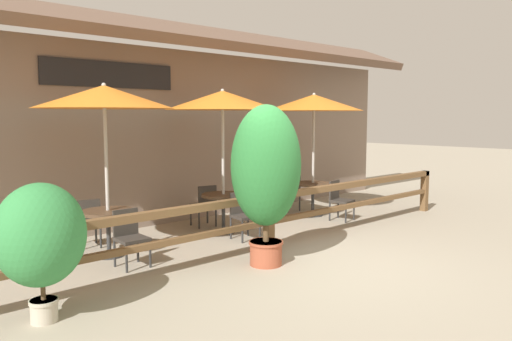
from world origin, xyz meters
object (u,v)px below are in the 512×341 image
(dining_table_middle, at_px, (223,202))
(chair_far_wallside, at_px, (290,191))
(potted_plant_tall_tropical, at_px, (285,182))
(chair_middle_wallside, at_px, (205,203))
(patio_umbrella_middle, at_px, (223,101))
(chair_far_streetside, at_px, (339,198))
(chair_middle_streetside, at_px, (243,213))
(potted_plant_small_flowering, at_px, (266,170))
(patio_umbrella_far, at_px, (314,103))
(patio_umbrella_near, at_px, (104,97))
(chair_near_streetside, at_px, (130,235))
(potted_plant_corner_fern, at_px, (41,237))
(chair_near_wallside, at_px, (87,221))
(dining_table_near, at_px, (108,220))
(dining_table_far, at_px, (313,189))

(dining_table_middle, distance_m, chair_far_wallside, 2.60)
(dining_table_middle, bearing_deg, potted_plant_tall_tropical, 19.74)
(chair_middle_wallside, relative_size, chair_far_wallside, 1.00)
(patio_umbrella_middle, height_order, chair_far_streetside, patio_umbrella_middle)
(chair_middle_streetside, bearing_deg, dining_table_middle, 92.03)
(potted_plant_small_flowering, bearing_deg, patio_umbrella_far, 30.50)
(potted_plant_tall_tropical, bearing_deg, patio_umbrella_near, -168.63)
(chair_far_wallside, bearing_deg, chair_middle_streetside, 30.43)
(chair_near_streetside, xyz_separation_m, potted_plant_corner_fern, (-1.69, -1.19, 0.47))
(patio_umbrella_middle, bearing_deg, chair_middle_streetside, -95.34)
(chair_near_wallside, height_order, chair_far_wallside, same)
(patio_umbrella_middle, bearing_deg, patio_umbrella_far, -2.16)
(dining_table_near, relative_size, dining_table_far, 1.00)
(potted_plant_corner_fern, bearing_deg, chair_far_wallside, 21.21)
(dining_table_near, distance_m, chair_far_wallside, 4.96)
(dining_table_near, relative_size, chair_far_streetside, 0.99)
(chair_middle_wallside, bearing_deg, potted_plant_small_flowering, 81.66)
(dining_table_far, distance_m, chair_far_streetside, 0.72)
(chair_near_streetside, xyz_separation_m, patio_umbrella_far, (4.91, 0.67, 2.05))
(patio_umbrella_far, bearing_deg, patio_umbrella_near, 179.45)
(patio_umbrella_middle, bearing_deg, potted_plant_tall_tropical, 19.74)
(chair_near_wallside, height_order, chair_far_streetside, same)
(patio_umbrella_far, bearing_deg, chair_far_wallside, 88.62)
(chair_near_streetside, height_order, patio_umbrella_far, patio_umbrella_far)
(chair_middle_wallside, xyz_separation_m, potted_plant_corner_fern, (-4.13, -2.60, 0.47))
(dining_table_far, height_order, potted_plant_corner_fern, potted_plant_corner_fern)
(dining_table_near, relative_size, chair_middle_wallside, 0.99)
(dining_table_near, height_order, potted_plant_small_flowering, potted_plant_small_flowering)
(chair_middle_streetside, xyz_separation_m, potted_plant_corner_fern, (-4.04, -1.31, 0.47))
(dining_table_middle, height_order, chair_far_wallside, chair_far_wallside)
(dining_table_near, bearing_deg, chair_near_streetside, -91.06)
(chair_near_streetside, distance_m, potted_plant_corner_fern, 2.12)
(chair_near_streetside, bearing_deg, potted_plant_corner_fern, -143.35)
(dining_table_middle, bearing_deg, dining_table_far, -2.16)
(patio_umbrella_near, relative_size, dining_table_middle, 3.26)
(chair_middle_streetside, bearing_deg, chair_near_wallside, 158.30)
(chair_near_streetside, bearing_deg, chair_middle_wallside, 31.49)
(chair_middle_streetside, height_order, dining_table_far, chair_middle_streetside)
(chair_far_streetside, xyz_separation_m, chair_far_wallside, (-0.02, 1.43, 0.00))
(chair_middle_wallside, relative_size, patio_umbrella_far, 0.31)
(chair_middle_wallside, bearing_deg, chair_near_wallside, 9.60)
(dining_table_middle, bearing_deg, patio_umbrella_far, -2.16)
(chair_near_streetside, bearing_deg, chair_middle_streetside, 4.36)
(patio_umbrella_middle, bearing_deg, dining_table_middle, 82.87)
(chair_middle_wallside, distance_m, potted_plant_corner_fern, 4.91)
(chair_near_wallside, distance_m, dining_table_middle, 2.52)
(chair_middle_streetside, relative_size, potted_plant_corner_fern, 0.56)
(dining_table_middle, bearing_deg, potted_plant_corner_fern, -154.52)
(patio_umbrella_middle, height_order, potted_plant_small_flowering, patio_umbrella_middle)
(dining_table_middle, distance_m, potted_plant_corner_fern, 4.55)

